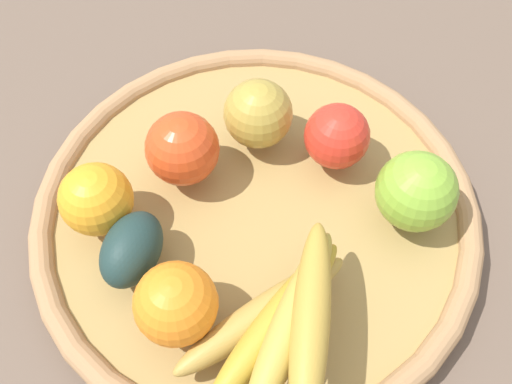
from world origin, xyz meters
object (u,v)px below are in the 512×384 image
(orange_1, at_px, (176,304))
(apple_2, at_px, (258,114))
(banana_bunch, at_px, (285,320))
(apple_0, at_px, (182,149))
(apple_3, at_px, (337,136))
(orange_0, at_px, (96,199))
(apple_1, at_px, (416,191))
(avocado, at_px, (132,249))

(orange_1, bearing_deg, apple_2, 85.24)
(banana_bunch, xyz_separation_m, apple_0, (-0.14, 0.15, 0.00))
(orange_1, bearing_deg, banana_bunch, 4.75)
(apple_3, height_order, orange_0, orange_0)
(apple_1, relative_size, avocado, 1.01)
(apple_2, bearing_deg, apple_3, -5.41)
(orange_0, distance_m, apple_2, 0.18)
(apple_3, bearing_deg, avocado, -133.78)
(orange_0, relative_size, apple_1, 0.91)
(apple_0, relative_size, orange_1, 1.03)
(orange_0, distance_m, orange_1, 0.13)
(apple_3, relative_size, avocado, 0.88)
(orange_0, distance_m, apple_1, 0.30)
(apple_0, distance_m, apple_2, 0.09)
(banana_bunch, height_order, orange_1, same)
(orange_0, bearing_deg, apple_0, 50.54)
(banana_bunch, bearing_deg, orange_1, -175.25)
(banana_bunch, height_order, avocado, banana_bunch)
(orange_0, height_order, apple_2, apple_2)
(banana_bunch, bearing_deg, apple_0, 132.37)
(apple_2, distance_m, avocado, 0.19)
(apple_3, distance_m, apple_2, 0.08)
(orange_1, relative_size, avocado, 0.94)
(banana_bunch, bearing_deg, orange_0, 159.39)
(apple_3, relative_size, apple_0, 0.90)
(banana_bunch, bearing_deg, apple_3, 86.95)
(apple_3, bearing_deg, orange_0, -148.11)
(orange_0, relative_size, banana_bunch, 0.38)
(apple_3, relative_size, orange_0, 0.96)
(apple_2, bearing_deg, orange_1, -94.76)
(apple_0, bearing_deg, orange_0, -129.46)
(orange_0, relative_size, apple_2, 0.97)
(apple_3, distance_m, avocado, 0.23)
(apple_2, relative_size, avocado, 0.95)
(apple_3, height_order, apple_0, apple_0)
(apple_2, xyz_separation_m, orange_1, (-0.02, -0.22, -0.00))
(apple_1, height_order, apple_2, apple_1)
(apple_3, relative_size, banana_bunch, 0.37)
(banana_bunch, xyz_separation_m, avocado, (-0.15, 0.04, -0.01))
(apple_3, distance_m, orange_0, 0.24)
(apple_0, distance_m, apple_1, 0.23)
(apple_3, relative_size, apple_1, 0.87)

